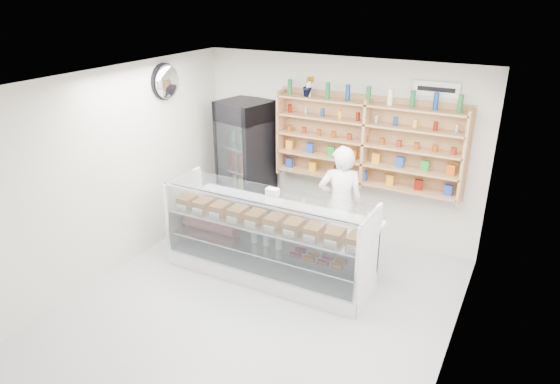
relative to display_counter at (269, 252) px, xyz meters
The scene contains 8 objects.
room 1.33m from the display_counter, 71.32° to the right, with size 5.00×5.00×5.00m.
display_counter is the anchor object (origin of this frame).
shop_worker 1.24m from the display_counter, 53.47° to the left, with size 0.63×0.41×1.73m, color white.
drinks_cooler 1.94m from the display_counter, 130.97° to the left, with size 0.89×0.88×2.06m.
wall_shelving 2.15m from the display_counter, 64.23° to the left, with size 2.84×0.28×1.33m.
potted_plant 2.56m from the display_counter, 96.60° to the left, with size 0.17×0.14×0.31m, color #1E6626.
security_mirror 2.88m from the display_counter, 167.24° to the left, with size 0.15×0.50×0.50m, color silver.
wall_sign 3.18m from the display_counter, 45.74° to the left, with size 0.62×0.03×0.20m, color white.
Camera 1 is at (2.70, -4.47, 3.75)m, focal length 32.00 mm.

